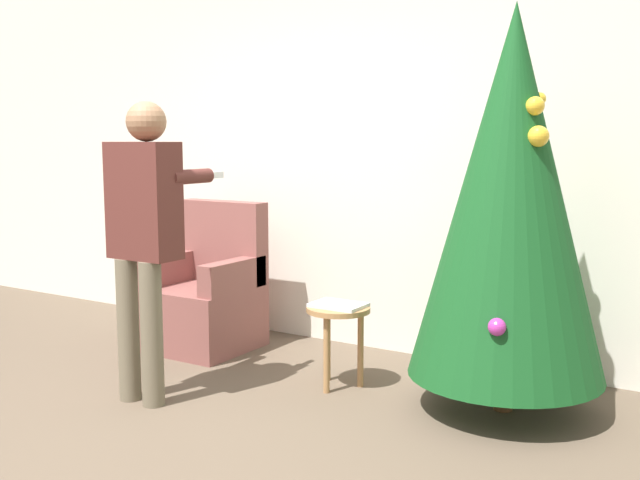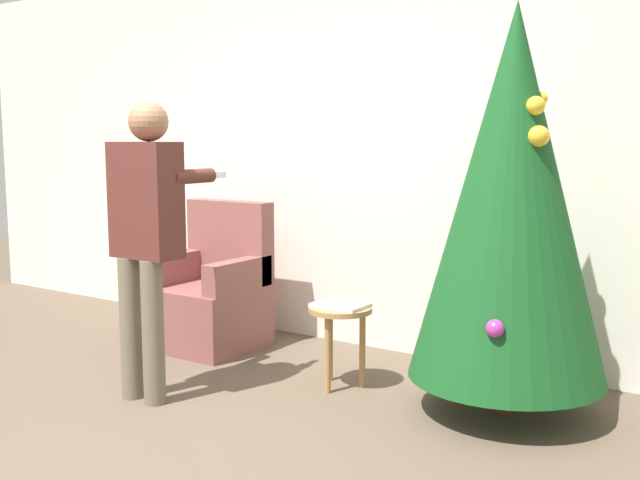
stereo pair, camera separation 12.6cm
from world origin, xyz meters
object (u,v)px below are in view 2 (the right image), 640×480
at_px(christmas_tree, 511,194).
at_px(person_standing, 146,225).
at_px(side_stool, 340,321).
at_px(armchair, 212,296).

distance_m(christmas_tree, person_standing, 1.94).
height_order(person_standing, side_stool, person_standing).
bearing_deg(christmas_tree, armchair, 177.14).
xyz_separation_m(person_standing, side_stool, (0.78, 0.74, -0.58)).
relative_size(christmas_tree, person_standing, 1.30).
xyz_separation_m(armchair, side_stool, (1.21, -0.25, 0.04)).
xyz_separation_m(armchair, person_standing, (0.43, -0.99, 0.62)).
distance_m(christmas_tree, armchair, 2.30).
height_order(armchair, person_standing, person_standing).
height_order(christmas_tree, armchair, christmas_tree).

